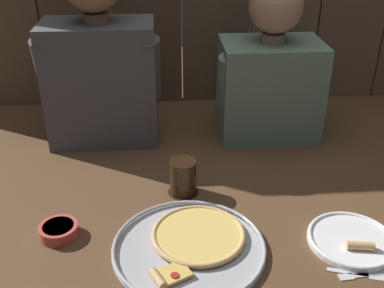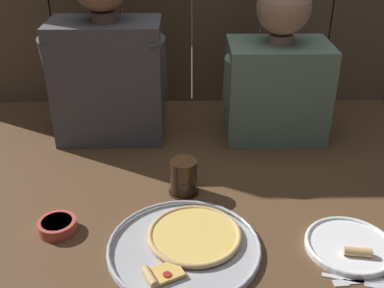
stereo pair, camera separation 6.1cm
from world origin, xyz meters
name	(u,v)px [view 1 (the left image)]	position (x,y,z in m)	size (l,w,h in m)	color
ground_plane	(198,219)	(0.00, 0.00, 0.00)	(3.20, 3.20, 0.00)	brown
pizza_tray	(192,243)	(-0.02, -0.11, 0.01)	(0.39, 0.39, 0.03)	#B2B2B7
dinner_plate	(352,240)	(0.38, -0.12, 0.01)	(0.22, 0.22, 0.03)	white
drinking_glass	(183,177)	(-0.03, 0.13, 0.05)	(0.09, 0.09, 0.11)	black
dipping_bowl	(59,230)	(-0.37, -0.04, 0.02)	(0.10, 0.10, 0.03)	#CC4C42
table_fork	(363,275)	(0.37, -0.24, 0.00)	(0.13, 0.03, 0.01)	silver
table_knife	(362,274)	(0.37, -0.24, 0.00)	(0.15, 0.06, 0.01)	silver
diner_left	(100,59)	(-0.29, 0.50, 0.29)	(0.41, 0.22, 0.64)	#4C4C51
diner_right	(271,68)	(0.29, 0.50, 0.25)	(0.38, 0.24, 0.56)	slate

